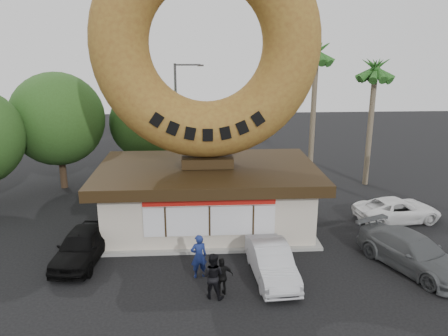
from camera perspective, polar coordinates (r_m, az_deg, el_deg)
name	(u,v)px	position (r m, az deg, el deg)	size (l,w,h in m)	color
ground	(212,285)	(18.11, -1.57, -15.08)	(90.00, 90.00, 0.00)	black
donut_shop	(208,194)	(22.79, -2.13, -3.45)	(11.20, 7.20, 3.80)	#BEB5A2
giant_donut	(206,44)	(21.52, -2.34, 15.86)	(11.01, 11.01, 2.81)	olive
tree_west	(57,119)	(30.27, -20.93, 5.99)	(6.00, 6.00, 7.65)	#473321
tree_mid	(147,122)	(31.17, -10.00, 5.90)	(5.20, 5.20, 6.63)	#473321
palm_near	(316,58)	(30.58, 11.96, 13.89)	(2.60, 2.60, 9.75)	#726651
palm_far	(375,73)	(30.32, 19.14, 11.60)	(2.60, 2.60, 8.75)	#726651
street_lamp	(178,113)	(31.91, -5.99, 7.12)	(2.11, 0.20, 8.00)	#59595E
person_left	(199,256)	(18.28, -3.31, -11.42)	(0.69, 0.45, 1.88)	navy
person_center	(213,276)	(16.94, -1.50, -13.89)	(0.88, 0.69, 1.82)	black
person_right	(222,277)	(17.17, -0.26, -14.00)	(0.89, 0.37, 1.52)	black
car_black	(82,246)	(20.54, -18.09, -9.63)	(1.75, 4.35, 1.48)	black
car_silver	(272,262)	(18.44, 6.23, -12.09)	(1.48, 4.24, 1.40)	#B4B4B9
car_grey	(412,252)	(20.65, 23.38, -10.04)	(2.09, 5.14, 1.49)	#56595B
car_white	(397,210)	(25.58, 21.70, -5.10)	(2.14, 4.63, 1.29)	white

